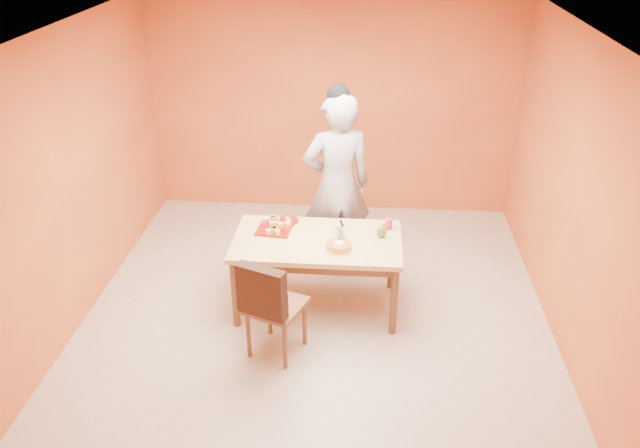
# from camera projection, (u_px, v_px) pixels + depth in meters

# --- Properties ---
(floor) EXTENTS (5.00, 5.00, 0.00)m
(floor) POSITION_uv_depth(u_px,v_px,m) (315.00, 319.00, 6.08)
(floor) COLOR #BDB4A1
(floor) RESTS_ON ground
(ceiling) EXTENTS (5.00, 5.00, 0.00)m
(ceiling) POSITION_uv_depth(u_px,v_px,m) (314.00, 35.00, 4.82)
(ceiling) COLOR white
(ceiling) RESTS_ON wall_back
(wall_back) EXTENTS (4.50, 0.00, 4.50)m
(wall_back) POSITION_uv_depth(u_px,v_px,m) (332.00, 107.00, 7.65)
(wall_back) COLOR orange
(wall_back) RESTS_ON floor
(wall_left) EXTENTS (0.00, 5.00, 5.00)m
(wall_left) POSITION_uv_depth(u_px,v_px,m) (66.00, 185.00, 5.61)
(wall_left) COLOR orange
(wall_left) RESTS_ON floor
(wall_right) EXTENTS (0.00, 5.00, 5.00)m
(wall_right) POSITION_uv_depth(u_px,v_px,m) (578.00, 202.00, 5.29)
(wall_right) COLOR orange
(wall_right) RESTS_ON floor
(dining_table) EXTENTS (1.60, 0.90, 0.76)m
(dining_table) POSITION_uv_depth(u_px,v_px,m) (317.00, 248.00, 5.98)
(dining_table) COLOR #F4CE7F
(dining_table) RESTS_ON floor
(dining_chair) EXTENTS (0.61, 0.67, 0.99)m
(dining_chair) POSITION_uv_depth(u_px,v_px,m) (276.00, 304.00, 5.41)
(dining_chair) COLOR brown
(dining_chair) RESTS_ON floor
(pastry_pile) EXTENTS (0.29, 0.29, 0.10)m
(pastry_pile) POSITION_uv_depth(u_px,v_px,m) (275.00, 224.00, 6.07)
(pastry_pile) COLOR tan
(pastry_pile) RESTS_ON pastry_platter
(person) EXTENTS (0.83, 0.66, 1.99)m
(person) POSITION_uv_depth(u_px,v_px,m) (337.00, 186.00, 6.46)
(person) COLOR gray
(person) RESTS_ON floor
(pastry_platter) EXTENTS (0.36, 0.36, 0.02)m
(pastry_platter) POSITION_uv_depth(u_px,v_px,m) (275.00, 229.00, 6.10)
(pastry_platter) COLOR maroon
(pastry_platter) RESTS_ON dining_table
(red_dinner_plate) EXTENTS (0.24, 0.24, 0.01)m
(red_dinner_plate) POSITION_uv_depth(u_px,v_px,m) (287.00, 221.00, 6.25)
(red_dinner_plate) COLOR maroon
(red_dinner_plate) RESTS_ON dining_table
(white_cake_plate) EXTENTS (0.28, 0.28, 0.01)m
(white_cake_plate) POSITION_uv_depth(u_px,v_px,m) (339.00, 249.00, 5.76)
(white_cake_plate) COLOR silver
(white_cake_plate) RESTS_ON dining_table
(sponge_cake) EXTENTS (0.26, 0.26, 0.05)m
(sponge_cake) POSITION_uv_depth(u_px,v_px,m) (339.00, 246.00, 5.74)
(sponge_cake) COLOR gold
(sponge_cake) RESTS_ON white_cake_plate
(cake_server) EXTENTS (0.10, 0.26, 0.01)m
(cake_server) POSITION_uv_depth(u_px,v_px,m) (341.00, 233.00, 5.89)
(cake_server) COLOR silver
(cake_server) RESTS_ON sponge_cake
(egg_ornament) EXTENTS (0.12, 0.10, 0.12)m
(egg_ornament) POSITION_uv_depth(u_px,v_px,m) (381.00, 232.00, 5.94)
(egg_ornament) COLOR olive
(egg_ornament) RESTS_ON dining_table
(magenta_glass) EXTENTS (0.09, 0.09, 0.11)m
(magenta_glass) POSITION_uv_depth(u_px,v_px,m) (389.00, 224.00, 6.10)
(magenta_glass) COLOR #CA1E73
(magenta_glass) RESTS_ON dining_table
(checker_tin) EXTENTS (0.11, 0.11, 0.03)m
(checker_tin) POSITION_uv_depth(u_px,v_px,m) (386.00, 227.00, 6.12)
(checker_tin) COLOR #36190E
(checker_tin) RESTS_ON dining_table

